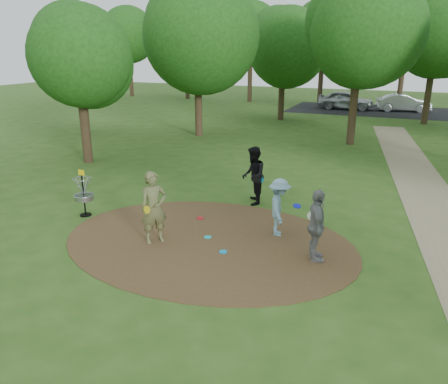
% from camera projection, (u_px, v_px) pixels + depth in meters
% --- Properties ---
extents(ground, '(100.00, 100.00, 0.00)m').
position_uv_depth(ground, '(208.00, 241.00, 12.29)').
color(ground, '#2D5119').
rests_on(ground, ground).
extents(dirt_clearing, '(8.40, 8.40, 0.02)m').
position_uv_depth(dirt_clearing, '(208.00, 241.00, 12.29)').
color(dirt_clearing, '#47301C').
rests_on(dirt_clearing, ground).
extents(parking_lot, '(14.00, 8.00, 0.01)m').
position_uv_depth(parking_lot, '(372.00, 110.00, 37.86)').
color(parking_lot, black).
rests_on(parking_lot, ground).
extents(player_observer_with_disc, '(0.86, 0.88, 2.04)m').
position_uv_depth(player_observer_with_disc, '(154.00, 208.00, 11.96)').
color(player_observer_with_disc, '#61643A').
rests_on(player_observer_with_disc, ground).
extents(player_throwing_with_disc, '(1.14, 1.23, 1.69)m').
position_uv_depth(player_throwing_with_disc, '(279.00, 208.00, 12.46)').
color(player_throwing_with_disc, '#81ADC1').
rests_on(player_throwing_with_disc, ground).
extents(player_walking_with_disc, '(1.04, 1.17, 2.02)m').
position_uv_depth(player_walking_with_disc, '(253.00, 176.00, 14.98)').
color(player_walking_with_disc, black).
rests_on(player_walking_with_disc, ground).
extents(player_waiting_with_disc, '(0.81, 1.20, 1.90)m').
position_uv_depth(player_waiting_with_disc, '(316.00, 226.00, 10.92)').
color(player_waiting_with_disc, gray).
rests_on(player_waiting_with_disc, ground).
extents(disc_ground_cyan, '(0.22, 0.22, 0.02)m').
position_uv_depth(disc_ground_cyan, '(208.00, 237.00, 12.50)').
color(disc_ground_cyan, '#19B5C9').
rests_on(disc_ground_cyan, dirt_clearing).
extents(disc_ground_blue, '(0.22, 0.22, 0.02)m').
position_uv_depth(disc_ground_blue, '(223.00, 252.00, 11.60)').
color(disc_ground_blue, '#0C96DC').
rests_on(disc_ground_blue, dirt_clearing).
extents(disc_ground_red, '(0.22, 0.22, 0.02)m').
position_uv_depth(disc_ground_red, '(200.00, 218.00, 13.89)').
color(disc_ground_red, red).
rests_on(disc_ground_red, dirt_clearing).
extents(car_left, '(4.80, 2.00, 1.62)m').
position_uv_depth(car_left, '(346.00, 100.00, 38.31)').
color(car_left, '#A8ABAF').
rests_on(car_left, ground).
extents(car_right, '(4.60, 2.34, 1.45)m').
position_uv_depth(car_right, '(403.00, 103.00, 37.03)').
color(car_right, '#9EA2A5').
rests_on(car_right, ground).
extents(disc_golf_basket, '(0.63, 0.63, 1.54)m').
position_uv_depth(disc_golf_basket, '(83.00, 190.00, 13.92)').
color(disc_golf_basket, black).
rests_on(disc_golf_basket, ground).
extents(tree_ring, '(37.11, 45.64, 9.22)m').
position_uv_depth(tree_ring, '(346.00, 45.00, 19.27)').
color(tree_ring, '#332316').
rests_on(tree_ring, ground).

